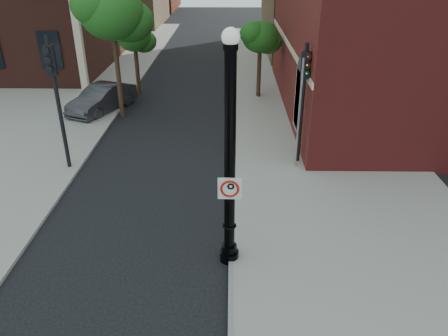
{
  "coord_description": "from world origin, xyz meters",
  "views": [
    {
      "loc": [
        2.03,
        -9.3,
        7.95
      ],
      "look_at": [
        1.85,
        2.0,
        2.24
      ],
      "focal_mm": 35.0,
      "sensor_mm": 36.0,
      "label": 1
    }
  ],
  "objects_px": {
    "traffic_signal_left": "(55,83)",
    "traffic_signal_right": "(304,86)",
    "lamppost": "(230,167)",
    "no_parking_sign": "(230,188)",
    "parked_car": "(102,99)"
  },
  "relations": [
    {
      "from": "lamppost",
      "to": "no_parking_sign",
      "type": "relative_size",
      "value": 10.27
    },
    {
      "from": "lamppost",
      "to": "traffic_signal_right",
      "type": "relative_size",
      "value": 1.31
    },
    {
      "from": "traffic_signal_left",
      "to": "traffic_signal_right",
      "type": "xyz_separation_m",
      "value": [
        9.23,
        0.71,
        -0.25
      ]
    },
    {
      "from": "parked_car",
      "to": "traffic_signal_right",
      "type": "xyz_separation_m",
      "value": [
        9.71,
        -6.24,
        2.57
      ]
    },
    {
      "from": "parked_car",
      "to": "traffic_signal_left",
      "type": "xyz_separation_m",
      "value": [
        0.48,
        -6.95,
        2.81
      ]
    },
    {
      "from": "no_parking_sign",
      "to": "traffic_signal_right",
      "type": "bearing_deg",
      "value": 67.44
    },
    {
      "from": "lamppost",
      "to": "traffic_signal_right",
      "type": "distance_m",
      "value": 6.89
    },
    {
      "from": "no_parking_sign",
      "to": "traffic_signal_left",
      "type": "bearing_deg",
      "value": 139.0
    },
    {
      "from": "lamppost",
      "to": "traffic_signal_right",
      "type": "xyz_separation_m",
      "value": [
        2.79,
        6.3,
        0.33
      ]
    },
    {
      "from": "lamppost",
      "to": "parked_car",
      "type": "xyz_separation_m",
      "value": [
        -6.92,
        12.53,
        -2.24
      ]
    },
    {
      "from": "lamppost",
      "to": "no_parking_sign",
      "type": "height_order",
      "value": "lamppost"
    },
    {
      "from": "lamppost",
      "to": "parked_car",
      "type": "distance_m",
      "value": 14.49
    },
    {
      "from": "parked_car",
      "to": "traffic_signal_left",
      "type": "height_order",
      "value": "traffic_signal_left"
    },
    {
      "from": "parked_car",
      "to": "traffic_signal_left",
      "type": "relative_size",
      "value": 0.83
    },
    {
      "from": "lamppost",
      "to": "parked_car",
      "type": "relative_size",
      "value": 1.47
    }
  ]
}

